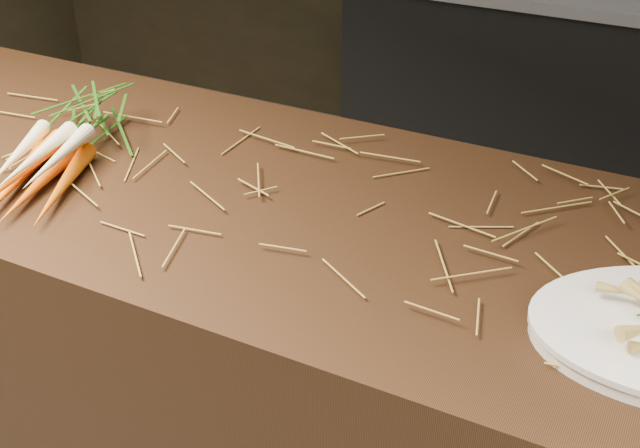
{
  "coord_description": "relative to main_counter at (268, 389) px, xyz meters",
  "views": [
    {
      "loc": [
        0.64,
        -0.72,
        1.57
      ],
      "look_at": [
        0.19,
        0.17,
        0.96
      ],
      "focal_mm": 45.0,
      "sensor_mm": 36.0,
      "label": 1
    }
  ],
  "objects": [
    {
      "name": "back_counter",
      "position": [
        0.3,
        1.88,
        -0.03
      ],
      "size": [
        1.82,
        0.62,
        0.84
      ],
      "color": "black",
      "rests_on": "ground"
    },
    {
      "name": "root_veg_bunch",
      "position": [
        -0.38,
        -0.03,
        0.49
      ],
      "size": [
        0.29,
        0.5,
        0.09
      ],
      "rotation": [
        0.0,
        0.0,
        0.3
      ],
      "color": "#DD5A06",
      "rests_on": "main_counter"
    },
    {
      "name": "main_counter",
      "position": [
        0.0,
        0.0,
        0.0
      ],
      "size": [
        2.4,
        0.7,
        0.9
      ],
      "primitive_type": "cube",
      "color": "black",
      "rests_on": "ground"
    },
    {
      "name": "straw_bedding",
      "position": [
        0.0,
        0.0,
        0.46
      ],
      "size": [
        1.4,
        0.6,
        0.02
      ],
      "primitive_type": null,
      "color": "olive",
      "rests_on": "main_counter"
    }
  ]
}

